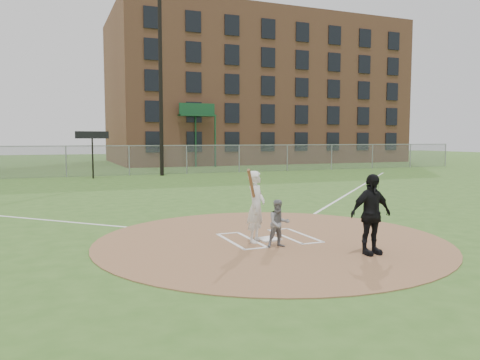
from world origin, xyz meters
name	(u,v)px	position (x,y,z in m)	size (l,w,h in m)	color
ground	(271,240)	(0.00, 0.00, 0.00)	(140.00, 140.00, 0.00)	#365F20
dirt_circle	(271,240)	(0.00, 0.00, 0.01)	(8.40, 8.40, 0.02)	#926745
home_plate	(268,239)	(-0.07, -0.01, 0.04)	(0.48, 0.48, 0.03)	white
foul_line_first	(356,189)	(9.00, 9.00, 0.01)	(0.10, 24.00, 0.01)	white
catcher	(279,224)	(-0.19, -0.80, 0.56)	(0.52, 0.41, 1.07)	gray
umpire	(371,214)	(1.30, -2.09, 0.87)	(1.00, 0.41, 1.70)	black
batters_boxes	(268,238)	(0.00, 0.15, 0.03)	(2.08, 1.88, 0.01)	white
batter_at_plate	(256,206)	(-0.45, -0.12, 0.86)	(0.86, 1.02, 1.78)	white
outfield_fence	(129,160)	(0.00, 22.00, 1.02)	(56.08, 0.08, 2.03)	slate
brick_warehouse	(252,93)	(16.00, 37.96, 7.50)	(30.00, 17.17, 15.00)	#A26346
light_pole	(161,76)	(2.00, 21.00, 6.61)	(1.20, 0.30, 12.22)	black
scoreboard_sign	(92,140)	(-2.50, 20.20, 2.39)	(2.00, 0.10, 2.93)	black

